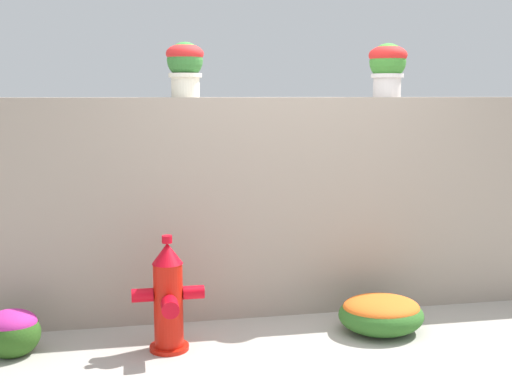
# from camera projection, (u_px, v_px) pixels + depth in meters

# --- Properties ---
(ground_plane) EXTENTS (24.00, 24.00, 0.00)m
(ground_plane) POSITION_uv_depth(u_px,v_px,m) (324.00, 358.00, 4.20)
(ground_plane) COLOR #A59F96
(stone_wall) EXTENTS (5.65, 0.34, 1.69)m
(stone_wall) POSITION_uv_depth(u_px,v_px,m) (288.00, 205.00, 5.04)
(stone_wall) COLOR gray
(stone_wall) RESTS_ON ground
(potted_plant_1) EXTENTS (0.28, 0.28, 0.40)m
(potted_plant_1) POSITION_uv_depth(u_px,v_px,m) (185.00, 64.00, 4.70)
(potted_plant_1) COLOR silver
(potted_plant_1) RESTS_ON stone_wall
(potted_plant_2) EXTENTS (0.30, 0.30, 0.42)m
(potted_plant_2) POSITION_uv_depth(u_px,v_px,m) (388.00, 65.00, 5.01)
(potted_plant_2) COLOR silver
(potted_plant_2) RESTS_ON stone_wall
(fire_hydrant) EXTENTS (0.48, 0.39, 0.79)m
(fire_hydrant) POSITION_uv_depth(u_px,v_px,m) (168.00, 299.00, 4.27)
(fire_hydrant) COLOR red
(fire_hydrant) RESTS_ON ground
(flower_bush_left) EXTENTS (0.62, 0.56, 0.27)m
(flower_bush_left) POSITION_uv_depth(u_px,v_px,m) (381.00, 313.00, 4.64)
(flower_bush_left) COLOR #316725
(flower_bush_left) RESTS_ON ground
(flower_bush_right) EXTENTS (0.38, 0.34, 0.32)m
(flower_bush_right) POSITION_uv_depth(u_px,v_px,m) (11.00, 331.00, 4.22)
(flower_bush_right) COLOR #2B551A
(flower_bush_right) RESTS_ON ground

